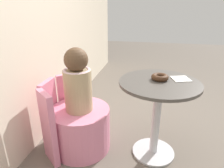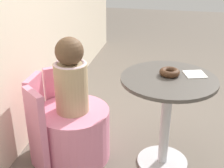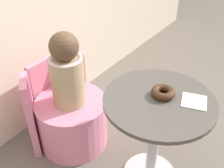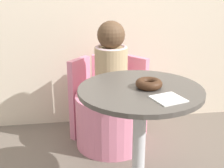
# 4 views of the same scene
# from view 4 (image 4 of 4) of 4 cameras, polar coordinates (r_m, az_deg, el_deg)

# --- Properties ---
(round_table) EXTENTS (0.67, 0.67, 0.72)m
(round_table) POSITION_cam_4_polar(r_m,az_deg,el_deg) (1.74, 5.07, -6.81)
(round_table) COLOR silver
(round_table) RESTS_ON ground_plane
(tub_chair) EXTENTS (0.56, 0.56, 0.42)m
(tub_chair) POSITION_cam_4_polar(r_m,az_deg,el_deg) (2.48, -0.15, -6.60)
(tub_chair) COLOR pink
(tub_chair) RESTS_ON ground_plane
(booth_backrest) EXTENTS (0.65, 0.24, 0.67)m
(booth_backrest) POSITION_cam_4_polar(r_m,az_deg,el_deg) (2.64, -0.88, -1.99)
(booth_backrest) COLOR pink
(booth_backrest) RESTS_ON ground_plane
(child_figure) EXTENTS (0.25, 0.25, 0.57)m
(child_figure) POSITION_cam_4_polar(r_m,az_deg,el_deg) (2.31, -0.16, 4.16)
(child_figure) COLOR tan
(child_figure) RESTS_ON tub_chair
(donut) EXTENTS (0.14, 0.14, 0.05)m
(donut) POSITION_cam_4_polar(r_m,az_deg,el_deg) (1.66, 6.76, 0.06)
(donut) COLOR #3D2314
(donut) RESTS_ON round_table
(paper_napkin) EXTENTS (0.18, 0.18, 0.01)m
(paper_napkin) POSITION_cam_4_polar(r_m,az_deg,el_deg) (1.53, 10.25, -2.69)
(paper_napkin) COLOR white
(paper_napkin) RESTS_ON round_table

